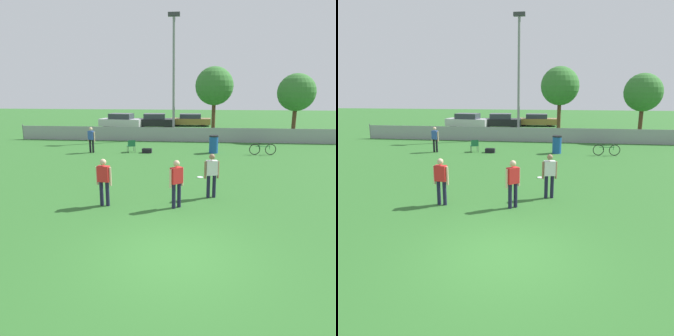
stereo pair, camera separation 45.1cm
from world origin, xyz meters
TOP-DOWN VIEW (x-y plane):
  - ground_plane at (0.00, 0.00)m, footprint 120.00×120.00m
  - fence_backline at (0.00, 18.00)m, footprint 27.71×0.07m
  - light_pole at (-1.68, 19.50)m, footprint 0.90×0.36m
  - tree_near_pole at (1.59, 21.57)m, footprint 3.22×3.22m
  - tree_far_right at (7.97, 20.14)m, footprint 2.93×2.93m
  - player_receiver_white at (1.00, 4.59)m, footprint 0.55×0.30m
  - player_defender_red at (-2.70, 3.33)m, footprint 0.56×0.27m
  - player_thrower_red at (-0.21, 3.36)m, footprint 0.45×0.43m
  - spectator_in_blue at (-6.37, 12.87)m, footprint 0.53×0.31m
  - frisbee_disc at (0.58, 7.41)m, footprint 0.28×0.28m
  - folding_chair_sideline at (-3.87, 13.22)m, footprint 0.63×0.63m
  - bicycle_sideline at (4.39, 13.23)m, footprint 1.64×0.44m
  - trash_bin at (1.38, 13.55)m, footprint 0.59×0.59m
  - gear_bag_sideline at (-2.84, 13.15)m, footprint 0.61×0.33m
  - parked_car_silver at (-7.83, 26.85)m, footprint 4.69×2.42m
  - parked_car_dark at (-4.38, 27.44)m, footprint 4.41×2.13m
  - parked_car_tan at (-0.67, 29.56)m, footprint 4.48×1.78m

SIDE VIEW (x-z plane):
  - ground_plane at x=0.00m, z-range 0.00..0.00m
  - frisbee_disc at x=0.58m, z-range 0.00..0.03m
  - gear_bag_sideline at x=-2.84m, z-range -0.01..0.29m
  - bicycle_sideline at x=4.39m, z-range -0.01..0.71m
  - folding_chair_sideline at x=-3.87m, z-range 0.07..0.87m
  - fence_backline at x=0.00m, z-range -0.05..1.16m
  - trash_bin at x=1.38m, z-range 0.00..1.12m
  - parked_car_tan at x=-0.67m, z-range -0.02..1.31m
  - parked_car_dark at x=-4.38m, z-range -0.02..1.45m
  - parked_car_silver at x=-7.83m, z-range -0.03..1.48m
  - spectator_in_blue at x=-6.37m, z-range 0.12..1.75m
  - player_receiver_white at x=1.00m, z-range 0.13..1.79m
  - player_defender_red at x=-2.70m, z-range 0.13..1.79m
  - player_thrower_red at x=-0.21m, z-range 0.13..1.79m
  - tree_far_right at x=7.97m, z-range 1.11..6.31m
  - tree_near_pole at x=1.59m, z-range 1.29..7.14m
  - light_pole at x=-1.68m, z-range 0.78..10.41m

